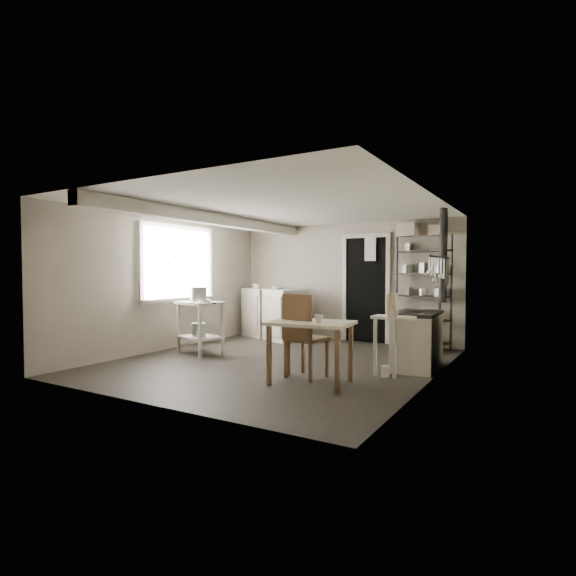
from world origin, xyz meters
The scene contains 31 objects.
floor centered at (0.00, 0.00, 0.00)m, with size 5.00×5.00×0.00m, color black.
ceiling centered at (0.00, 0.00, 2.30)m, with size 5.00×5.00×0.00m, color silver.
wall_back centered at (0.00, 2.50, 1.15)m, with size 4.50×0.02×2.30m, color #A49B8C.
wall_front centered at (0.00, -2.50, 1.15)m, with size 4.50×0.02×2.30m, color #A49B8C.
wall_left centered at (-2.25, 0.00, 1.15)m, with size 0.02×5.00×2.30m, color #A49B8C.
wall_right centered at (2.25, 0.00, 1.15)m, with size 0.02×5.00×2.30m, color #A49B8C.
window centered at (-2.22, 0.20, 1.50)m, with size 0.12×1.76×1.28m, color silver, non-canonical shape.
doorway centered at (0.45, 2.47, 1.00)m, with size 0.96×0.10×2.08m, color silver, non-canonical shape.
ceiling_beam centered at (-1.20, 0.00, 2.20)m, with size 0.18×5.00×0.18m, color silver, non-canonical shape.
wallpaper_panel centered at (2.24, 0.00, 1.15)m, with size 0.01×5.00×2.30m, color #C0BA9C, non-canonical shape.
utensil_rail centered at (2.19, 0.60, 1.55)m, with size 0.06×1.20×0.44m, color #AAAAAC, non-canonical shape.
prep_table centered at (-1.49, -0.04, 0.40)m, with size 0.75×0.54×0.86m, color silver, non-canonical shape.
stockpot centered at (-1.58, 0.02, 0.94)m, with size 0.28×0.28×0.31m, color #AAAAAC.
saucepan centered at (-1.31, -0.13, 0.85)m, with size 0.18×0.18×0.10m, color #AAAAAC.
bucket centered at (-1.48, -0.09, 0.39)m, with size 0.23×0.23×0.25m, color #AAAAAC.
base_cabinets centered at (-1.34, 2.00, 0.46)m, with size 1.53×0.65×1.00m, color beige, non-canonical shape.
mixing_bowl centered at (-1.23, 1.95, 0.96)m, with size 0.30×0.30×0.07m, color white.
counter_cup centered at (-1.68, 1.86, 0.97)m, with size 0.13×0.13×0.10m, color white.
shelf_rack centered at (1.58, 2.31, 0.95)m, with size 0.94×0.37×1.98m, color black, non-canonical shape.
shelf_jar centered at (1.26, 2.32, 1.38)m, with size 0.09×0.10×0.21m, color white.
storage_box_a centered at (1.30, 2.33, 2.01)m, with size 0.33×0.29×0.23m, color beige.
storage_box_b centered at (1.79, 2.36, 1.99)m, with size 0.27×0.25×0.17m, color beige.
stove centered at (1.92, 0.59, 0.44)m, with size 0.56×1.01×0.79m, color beige, non-canonical shape.
stovepipe centered at (2.15, 1.09, 1.59)m, with size 0.12×0.12×1.53m, color black, non-canonical shape.
side_ledge centered at (1.81, -0.14, 0.43)m, with size 0.52×0.28×0.79m, color silver, non-canonical shape.
oats_box centered at (1.80, -0.18, 1.01)m, with size 0.12×0.19×0.29m, color beige.
work_table centered at (1.01, -0.88, 0.38)m, with size 0.99×0.69×0.75m, color beige, non-canonical shape.
table_cup centered at (1.16, -0.95, 0.81)m, with size 0.10×0.10×0.10m, color white.
chair centered at (0.84, -0.66, 0.49)m, with size 0.44×0.46×1.07m, color brown, non-canonical shape.
flour_sack centered at (1.45, 1.97, 0.24)m, with size 0.39×0.33×0.47m, color white.
floor_crock centered at (1.70, -0.11, 0.08)m, with size 0.12×0.12×0.14m, color white.
Camera 1 is at (3.52, -5.68, 1.36)m, focal length 28.00 mm.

